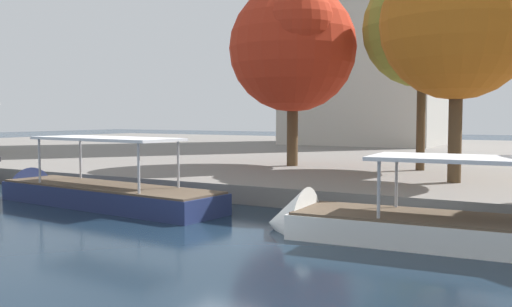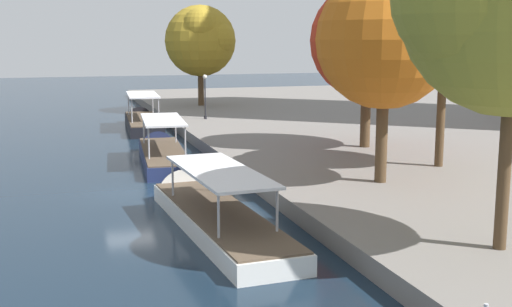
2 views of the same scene
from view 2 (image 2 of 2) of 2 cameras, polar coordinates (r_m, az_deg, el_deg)
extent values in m
plane|color=#142333|center=(35.39, -10.88, -3.43)|extent=(220.00, 220.00, 0.00)
cube|color=black|center=(59.97, -9.68, 2.25)|extent=(11.80, 3.56, 1.47)
cone|color=black|center=(66.23, -10.04, 2.96)|extent=(1.56, 2.61, 2.53)
cube|color=brown|center=(59.87, -9.71, 2.98)|extent=(11.56, 3.40, 0.08)
cylinder|color=#B2B2B7|center=(62.88, -10.95, 4.24)|extent=(0.10, 0.10, 2.04)
cylinder|color=#B2B2B7|center=(63.01, -8.90, 4.32)|extent=(0.10, 0.10, 2.04)
cylinder|color=#B2B2B7|center=(56.52, -10.67, 3.63)|extent=(0.10, 0.10, 2.04)
cylinder|color=#B2B2B7|center=(56.66, -8.39, 3.71)|extent=(0.10, 0.10, 2.04)
cube|color=silver|center=(59.66, -9.77, 5.02)|extent=(7.37, 3.05, 0.12)
cube|color=navy|center=(43.29, -7.96, -0.68)|extent=(11.44, 3.64, 1.35)
cone|color=navy|center=(49.31, -8.50, 0.61)|extent=(1.60, 2.56, 2.45)
cube|color=brown|center=(43.16, -7.98, 0.25)|extent=(11.21, 3.49, 0.08)
cylinder|color=#B2B2B7|center=(46.01, -9.65, 2.06)|extent=(0.10, 0.10, 1.91)
cylinder|color=#B2B2B7|center=(46.15, -6.95, 2.15)|extent=(0.10, 0.10, 1.91)
cylinder|color=#B2B2B7|center=(39.89, -9.23, 0.87)|extent=(0.10, 0.10, 1.91)
cylinder|color=#B2B2B7|center=(40.06, -6.12, 0.98)|extent=(0.10, 0.10, 1.91)
cube|color=silver|center=(42.88, -8.04, 2.90)|extent=(7.16, 3.07, 0.12)
cube|color=silver|center=(28.15, -3.13, -6.32)|extent=(12.96, 3.72, 1.16)
cone|color=silver|center=(34.58, -6.60, -3.29)|extent=(1.57, 2.69, 2.60)
cube|color=brown|center=(27.99, -3.14, -5.10)|extent=(12.69, 3.56, 0.08)
cylinder|color=#B2B2B7|center=(30.78, -7.20, -2.09)|extent=(0.10, 0.10, 1.68)
cylinder|color=#B2B2B7|center=(31.39, -3.09, -1.79)|extent=(0.10, 0.10, 1.68)
cylinder|color=#B2B2B7|center=(24.18, -3.25, -5.36)|extent=(0.10, 0.10, 1.68)
cylinder|color=#B2B2B7|center=(24.95, 1.84, -4.87)|extent=(0.10, 0.10, 1.68)
cube|color=silver|center=(27.58, -3.18, -1.53)|extent=(8.09, 3.17, 0.12)
cylinder|color=#2D2D33|center=(59.47, -6.99, 3.11)|extent=(0.25, 0.25, 0.47)
sphere|color=#2D2D33|center=(59.43, -7.00, 3.40)|extent=(0.27, 0.27, 0.27)
cylinder|color=black|center=(59.79, -4.41, 4.72)|extent=(0.12, 0.12, 3.65)
sphere|color=white|center=(59.64, -4.43, 6.63)|extent=(0.36, 0.36, 0.36)
cylinder|color=black|center=(59.97, -4.38, 3.13)|extent=(0.26, 0.26, 0.30)
cylinder|color=#4C3823|center=(24.09, 20.63, -1.38)|extent=(0.44, 0.44, 5.55)
cylinder|color=#4C3823|center=(44.82, 9.42, 3.23)|extent=(0.67, 0.67, 4.21)
sphere|color=#B22D19|center=(44.52, 9.60, 9.58)|extent=(7.61, 7.61, 7.61)
sphere|color=#B22D19|center=(45.27, 9.19, 10.00)|extent=(5.09, 5.09, 5.09)
sphere|color=#B22D19|center=(42.82, 8.48, 11.06)|extent=(4.10, 4.10, 4.10)
cylinder|color=#4C3823|center=(71.99, -4.77, 5.77)|extent=(0.63, 0.63, 4.09)
sphere|color=olive|center=(71.81, -4.83, 9.66)|extent=(7.58, 7.58, 7.58)
sphere|color=olive|center=(70.55, -3.56, 9.85)|extent=(4.12, 4.12, 4.12)
sphere|color=olive|center=(69.99, -4.85, 10.82)|extent=(3.95, 3.95, 3.95)
cylinder|color=#4C3823|center=(33.87, 10.78, 1.37)|extent=(0.60, 0.60, 4.58)
sphere|color=#BC6019|center=(33.51, 11.05, 9.62)|extent=(6.86, 6.86, 6.86)
sphere|color=#BC6019|center=(35.23, 11.26, 10.27)|extent=(4.60, 4.60, 4.60)
sphere|color=#BC6019|center=(33.50, 10.98, 8.99)|extent=(3.94, 3.94, 3.94)
cylinder|color=#4C3823|center=(38.82, 15.64, 2.86)|extent=(0.48, 0.48, 5.40)
sphere|color=olive|center=(38.56, 16.00, 10.48)|extent=(6.54, 6.54, 6.54)
sphere|color=olive|center=(37.27, 14.62, 11.72)|extent=(4.57, 4.57, 4.57)
sphere|color=olive|center=(38.40, 14.53, 9.36)|extent=(3.39, 3.39, 3.39)
camera|label=1|loc=(27.22, -40.65, -1.42)|focal=40.03mm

